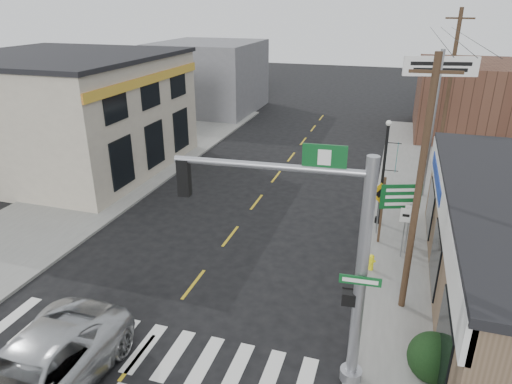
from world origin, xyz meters
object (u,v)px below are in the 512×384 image
(lamp_post, at_px, (385,165))
(utility_pole_far, at_px, (449,87))
(bare_tree, at_px, (479,202))
(guide_sign, at_px, (400,203))
(utility_pole_near, at_px, (418,189))
(fire_hydrant, at_px, (371,261))
(traffic_signal_pole, at_px, (331,249))
(dance_center_sign, at_px, (437,90))
(suv, at_px, (31,378))

(lamp_post, bearing_deg, utility_pole_far, 70.33)
(lamp_post, height_order, bare_tree, lamp_post)
(lamp_post, distance_m, bare_tree, 6.19)
(guide_sign, height_order, utility_pole_far, utility_pole_far)
(utility_pole_far, bearing_deg, bare_tree, -82.28)
(guide_sign, relative_size, utility_pole_near, 0.36)
(lamp_post, height_order, utility_pole_far, utility_pole_far)
(guide_sign, xyz_separation_m, lamp_post, (-0.78, 1.94, 0.94))
(fire_hydrant, xyz_separation_m, lamp_post, (0.06, 4.32, 2.52))
(lamp_post, xyz_separation_m, utility_pole_near, (1.14, -6.32, 1.45))
(traffic_signal_pole, relative_size, bare_tree, 1.41)
(bare_tree, bearing_deg, utility_pole_far, 89.78)
(lamp_post, height_order, dance_center_sign, dance_center_sign)
(traffic_signal_pole, height_order, utility_pole_far, utility_pole_far)
(traffic_signal_pole, bearing_deg, dance_center_sign, 74.40)
(suv, bearing_deg, lamp_post, 58.48)
(bare_tree, relative_size, utility_pole_near, 0.56)
(guide_sign, xyz_separation_m, fire_hydrant, (-0.84, -2.38, -1.58))
(suv, distance_m, fire_hydrant, 12.12)
(guide_sign, height_order, lamp_post, lamp_post)
(utility_pole_far, bearing_deg, dance_center_sign, -92.02)
(dance_center_sign, bearing_deg, bare_tree, -95.49)
(lamp_post, bearing_deg, traffic_signal_pole, -98.57)
(lamp_post, height_order, utility_pole_near, utility_pole_near)
(utility_pole_near, bearing_deg, lamp_post, 96.52)
(guide_sign, height_order, fire_hydrant, guide_sign)
(bare_tree, xyz_separation_m, utility_pole_near, (-1.94, -1.02, 0.59))
(guide_sign, distance_m, dance_center_sign, 7.27)
(utility_pole_near, bearing_deg, suv, -145.89)
(fire_hydrant, height_order, bare_tree, bare_tree)
(suv, height_order, utility_pole_near, utility_pole_near)
(suv, xyz_separation_m, fire_hydrant, (7.97, 9.12, -0.36))
(utility_pole_near, bearing_deg, guide_sign, 90.98)
(dance_center_sign, bearing_deg, fire_hydrant, -115.59)
(guide_sign, bearing_deg, fire_hydrant, -129.15)
(utility_pole_far, bearing_deg, lamp_post, -98.50)
(dance_center_sign, bearing_deg, lamp_post, -127.56)
(traffic_signal_pole, xyz_separation_m, guide_sign, (1.74, 8.31, -2.06))
(guide_sign, xyz_separation_m, bare_tree, (2.30, -3.36, 1.81))
(lamp_post, relative_size, bare_tree, 1.04)
(fire_hydrant, xyz_separation_m, dance_center_sign, (2.07, 8.51, 5.30))
(lamp_post, bearing_deg, utility_pole_near, -83.01)
(guide_sign, bearing_deg, suv, -147.14)
(traffic_signal_pole, distance_m, utility_pole_far, 21.30)
(dance_center_sign, bearing_deg, guide_sign, -113.25)
(traffic_signal_pole, xyz_separation_m, dance_center_sign, (2.97, 14.43, 1.66))
(suv, height_order, fire_hydrant, suv)
(suv, bearing_deg, fire_hydrant, 48.18)
(suv, relative_size, traffic_signal_pole, 0.91)
(suv, height_order, utility_pole_far, utility_pole_far)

